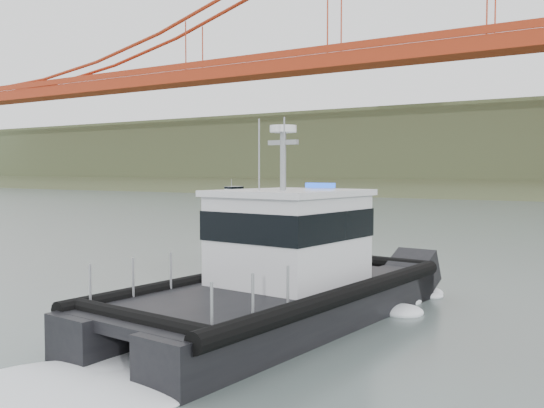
{
  "coord_description": "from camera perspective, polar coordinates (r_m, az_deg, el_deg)",
  "views": [
    {
      "loc": [
        15.95,
        -16.03,
        4.07
      ],
      "look_at": [
        -0.54,
        9.76,
        2.4
      ],
      "focal_mm": 40.0,
      "sensor_mm": 36.0,
      "label": 1
    }
  ],
  "objects": [
    {
      "name": "ground",
      "position": [
        22.98,
        -12.16,
        -7.15
      ],
      "size": [
        400.0,
        400.0,
        0.0
      ],
      "primitive_type": "plane",
      "color": "#576763",
      "rests_on": "ground"
    },
    {
      "name": "patrol_boat",
      "position": [
        16.33,
        0.96,
        -6.4
      ],
      "size": [
        4.94,
        11.53,
        5.46
      ],
      "rotation": [
        0.0,
        0.0,
        -0.08
      ],
      "color": "black",
      "rests_on": "ground"
    },
    {
      "name": "motorboat",
      "position": [
        83.92,
        -3.76,
        0.86
      ],
      "size": [
        2.81,
        5.84,
        3.08
      ],
      "rotation": [
        0.0,
        0.0,
        -0.17
      ],
      "color": "white",
      "rests_on": "ground"
    }
  ]
}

